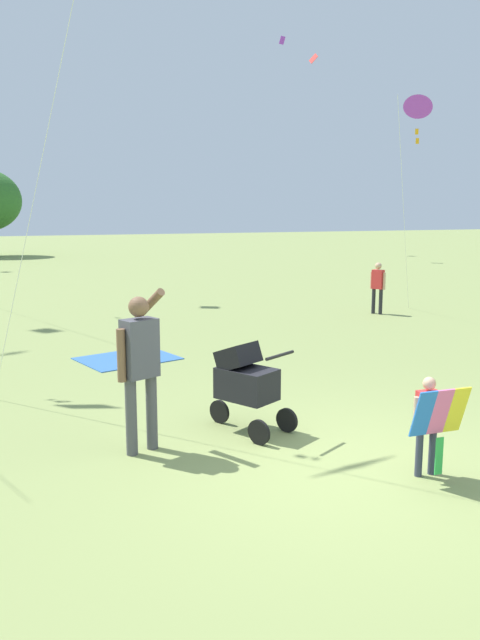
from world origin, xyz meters
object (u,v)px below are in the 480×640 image
Objects in this scene: stroller at (245,379)px; kite_orange_delta at (418,108)px; picnic_blanket at (127,359)px; person_adult_flyer at (140,360)px; person_sitting_far at (378,284)px; child_with_butterfly_kite at (430,417)px.

stroller is 0.21× the size of kite_orange_delta.
stroller is at bearing -82.64° from picnic_blanket.
person_adult_flyer is 4.39m from picnic_blanket.
person_adult_flyer reaches higher than stroller.
person_adult_flyer is at bearing -138.11° from person_sitting_far.
person_sitting_far is (5.03, 8.29, 0.15)m from child_with_butterfly_kite.
picnic_blanket is at bearing -159.96° from person_sitting_far.
picnic_blanket is (-1.64, 5.86, -0.58)m from child_with_butterfly_kite.
child_with_butterfly_kite is at bearing -121.21° from person_sitting_far.
child_with_butterfly_kite is 9.70m from person_sitting_far.
person_sitting_far is at bearing 20.04° from picnic_blanket.
stroller is at bearing 121.40° from child_with_butterfly_kite.
picnic_blanket is at bearing 80.06° from person_adult_flyer.
person_adult_flyer is 1.37× the size of person_sitting_far.
person_sitting_far is at bearing -159.98° from kite_orange_delta.
person_adult_flyer reaches higher than child_with_butterfly_kite.
person_adult_flyer is 0.33× the size of kite_orange_delta.
child_with_butterfly_kite is 0.77× the size of person_sitting_far.
child_with_butterfly_kite is at bearing -34.76° from person_adult_flyer.
person_adult_flyer is 1.33m from stroller.
person_sitting_far reaches higher than picnic_blanket.
kite_orange_delta is 9.82m from picnic_blanket.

